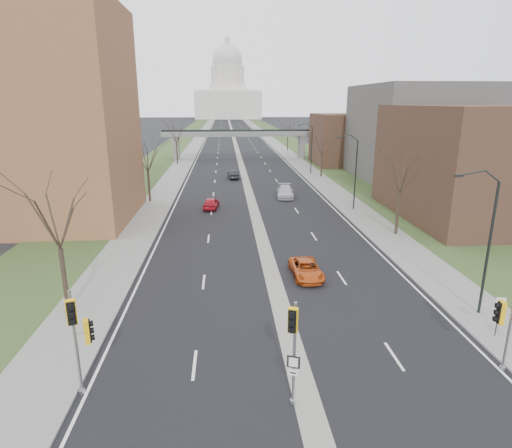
{
  "coord_description": "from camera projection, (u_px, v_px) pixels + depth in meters",
  "views": [
    {
      "loc": [
        -3.32,
        -16.3,
        12.38
      ],
      "look_at": [
        -1.24,
        12.32,
        4.14
      ],
      "focal_mm": 30.0,
      "sensor_mm": 36.0,
      "label": 1
    }
  ],
  "objects": [
    {
      "name": "speed_limit_sign",
      "position": [
        499.0,
        310.0,
        22.84
      ],
      "size": [
        0.48,
        0.15,
        2.26
      ],
      "rotation": [
        0.0,
        0.0,
        -0.26
      ],
      "color": "black",
      "rests_on": "sidewalk_right"
    },
    {
      "name": "grass_verge_left",
      "position": [
        186.0,
        135.0,
        161.81
      ],
      "size": [
        8.0,
        600.0,
        0.1
      ],
      "primitive_type": "cube",
      "color": "#293B1B",
      "rests_on": "ground"
    },
    {
      "name": "capitol",
      "position": [
        228.0,
        93.0,
        320.92
      ],
      "size": [
        48.0,
        42.0,
        55.75
      ],
      "color": "beige",
      "rests_on": "ground"
    },
    {
      "name": "tree_right_a",
      "position": [
        402.0,
        166.0,
        39.44
      ],
      "size": [
        7.2,
        7.2,
        9.4
      ],
      "color": "#382B21",
      "rests_on": "sidewalk_right"
    },
    {
      "name": "grass_verge_right",
      "position": [
        280.0,
        135.0,
        164.32
      ],
      "size": [
        8.0,
        600.0,
        0.1
      ],
      "primitive_type": "cube",
      "color": "#293B1B",
      "rests_on": "ground"
    },
    {
      "name": "sidewalk_right",
      "position": [
        264.0,
        135.0,
        163.9
      ],
      "size": [
        4.0,
        600.0,
        0.12
      ],
      "primitive_type": "cube",
      "color": "gray",
      "rests_on": "ground"
    },
    {
      "name": "commercial_block_far",
      "position": [
        350.0,
        139.0,
        86.54
      ],
      "size": [
        14.0,
        14.0,
        10.0
      ],
      "primitive_type": "cube",
      "color": "#493122",
      "rests_on": "ground"
    },
    {
      "name": "car_left_far",
      "position": [
        233.0,
        174.0,
        71.12
      ],
      "size": [
        1.97,
        4.39,
        1.4
      ],
      "primitive_type": "imported",
      "rotation": [
        0.0,
        0.0,
        3.26
      ],
      "color": "black",
      "rests_on": "ground"
    },
    {
      "name": "car_right_near",
      "position": [
        306.0,
        269.0,
        31.2
      ],
      "size": [
        2.14,
        4.44,
        1.22
      ],
      "primitive_type": "imported",
      "rotation": [
        0.0,
        0.0,
        0.03
      ],
      "color": "#BD4914",
      "rests_on": "ground"
    },
    {
      "name": "sidewalk_left",
      "position": [
        201.0,
        135.0,
        162.22
      ],
      "size": [
        4.0,
        600.0,
        0.12
      ],
      "primitive_type": "cube",
      "color": "gray",
      "rests_on": "ground"
    },
    {
      "name": "commercial_block_near",
      "position": [
        478.0,
        163.0,
        46.14
      ],
      "size": [
        16.0,
        20.0,
        12.0
      ],
      "primitive_type": "cube",
      "color": "#493122",
      "rests_on": "ground"
    },
    {
      "name": "tree_left_a",
      "position": [
        55.0,
        207.0,
        24.21
      ],
      "size": [
        7.2,
        7.2,
        9.4
      ],
      "color": "#382B21",
      "rests_on": "sidewalk_left"
    },
    {
      "name": "tree_right_c",
      "position": [
        288.0,
        123.0,
        109.32
      ],
      "size": [
        7.65,
        7.65,
        9.99
      ],
      "color": "#382B21",
      "rests_on": "sidewalk_right"
    },
    {
      "name": "signal_pole_right",
      "position": [
        511.0,
        309.0,
        19.41
      ],
      "size": [
        0.85,
        1.03,
        5.05
      ],
      "rotation": [
        0.0,
        0.0,
        -0.18
      ],
      "color": "gray",
      "rests_on": "ground"
    },
    {
      "name": "pedestrian_bridge",
      "position": [
        239.0,
        137.0,
        94.63
      ],
      "size": [
        34.0,
        3.0,
        6.45
      ],
      "color": "slate",
      "rests_on": "ground"
    },
    {
      "name": "car_right_mid",
      "position": [
        285.0,
        192.0,
        57.23
      ],
      "size": [
        2.65,
        5.45,
        1.53
      ],
      "primitive_type": "imported",
      "rotation": [
        0.0,
        0.0,
        -0.1
      ],
      "color": "#B6B7BE",
      "rests_on": "ground"
    },
    {
      "name": "streetlight_far",
      "position": [
        307.0,
        134.0,
        73.73
      ],
      "size": [
        2.61,
        0.2,
        8.7
      ],
      "color": "black",
      "rests_on": "sidewalk_right"
    },
    {
      "name": "signal_pole_median",
      "position": [
        293.0,
        338.0,
        17.05
      ],
      "size": [
        0.67,
        0.79,
        4.74
      ],
      "rotation": [
        0.0,
        0.0,
        -0.37
      ],
      "color": "gray",
      "rests_on": "ground"
    },
    {
      "name": "commercial_block_mid",
      "position": [
        418.0,
        133.0,
        69.01
      ],
      "size": [
        18.0,
        22.0,
        15.0
      ],
      "primitive_type": "cube",
      "color": "#514F4A",
      "rests_on": "ground"
    },
    {
      "name": "road_surface",
      "position": [
        233.0,
        135.0,
        163.08
      ],
      "size": [
        20.0,
        600.0,
        0.01
      ],
      "primitive_type": "cube",
      "color": "black",
      "rests_on": "ground"
    },
    {
      "name": "signal_pole_left",
      "position": [
        79.0,
        329.0,
        17.86
      ],
      "size": [
        0.83,
        1.1,
        4.95
      ],
      "rotation": [
        0.0,
        0.0,
        0.34
      ],
      "color": "gray",
      "rests_on": "ground"
    },
    {
      "name": "car_left_near",
      "position": [
        211.0,
        203.0,
        51.22
      ],
      "size": [
        2.1,
        4.18,
        1.37
      ],
      "primitive_type": "imported",
      "rotation": [
        0.0,
        0.0,
        3.02
      ],
      "color": "#AE1320",
      "rests_on": "ground"
    },
    {
      "name": "median_strip",
      "position": [
        233.0,
        135.0,
        163.08
      ],
      "size": [
        1.2,
        600.0,
        0.02
      ],
      "primitive_type": "cube",
      "color": "gray",
      "rests_on": "ground"
    },
    {
      "name": "ground",
      "position": [
        303.0,
        387.0,
        19.27
      ],
      "size": [
        700.0,
        700.0,
        0.0
      ],
      "primitive_type": "plane",
      "color": "black",
      "rests_on": "ground"
    },
    {
      "name": "streetlight_mid",
      "position": [
        350.0,
        151.0,
        48.8
      ],
      "size": [
        2.61,
        0.2,
        8.7
      ],
      "color": "black",
      "rests_on": "sidewalk_right"
    },
    {
      "name": "tree_right_b",
      "position": [
        322.0,
        142.0,
        71.31
      ],
      "size": [
        6.3,
        6.3,
        8.22
      ],
      "color": "#382B21",
      "rests_on": "sidewalk_right"
    },
    {
      "name": "tree_left_b",
      "position": [
        147.0,
        153.0,
        53.08
      ],
      "size": [
        6.75,
        6.75,
        8.81
      ],
      "color": "#382B21",
      "rests_on": "sidewalk_left"
    },
    {
      "name": "tree_left_c",
      "position": [
        176.0,
        129.0,
        85.45
      ],
      "size": [
        7.65,
        7.65,
        9.99
      ],
      "color": "#382B21",
      "rests_on": "sidewalk_left"
    },
    {
      "name": "streetlight_near",
      "position": [
        482.0,
        202.0,
        23.88
      ],
      "size": [
        2.61,
        0.2,
        8.7
      ],
      "color": "black",
      "rests_on": "sidewalk_right"
    }
  ]
}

